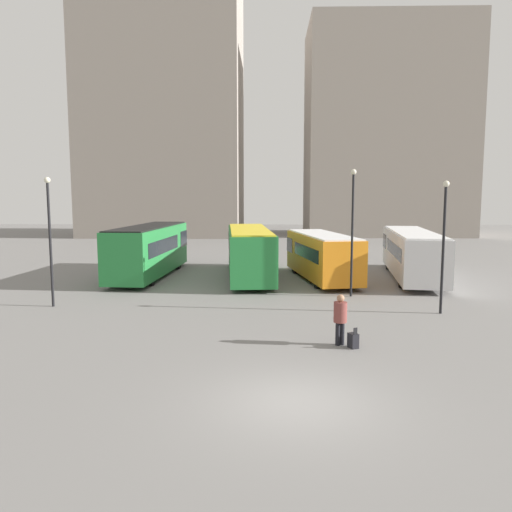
{
  "coord_description": "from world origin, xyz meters",
  "views": [
    {
      "loc": [
        -0.71,
        -11.96,
        5.11
      ],
      "look_at": [
        -1.28,
        10.89,
        2.38
      ],
      "focal_mm": 35.0,
      "sensor_mm": 36.0,
      "label": 1
    }
  ],
  "objects_px": {
    "bus_1": "(249,251)",
    "lamp_post_2": "(352,223)",
    "bus_0": "(150,249)",
    "lamp_post_1": "(444,236)",
    "traveler": "(340,315)",
    "bus_3": "(412,252)",
    "bus_2": "(322,255)",
    "lamp_post_0": "(50,232)",
    "suitcase": "(353,340)"
  },
  "relations": [
    {
      "from": "bus_3",
      "to": "lamp_post_1",
      "type": "bearing_deg",
      "value": 179.16
    },
    {
      "from": "lamp_post_0",
      "to": "lamp_post_2",
      "type": "height_order",
      "value": "lamp_post_2"
    },
    {
      "from": "lamp_post_0",
      "to": "lamp_post_1",
      "type": "distance_m",
      "value": 17.69
    },
    {
      "from": "bus_0",
      "to": "traveler",
      "type": "xyz_separation_m",
      "value": [
        10.11,
        -14.9,
        -0.71
      ]
    },
    {
      "from": "bus_2",
      "to": "suitcase",
      "type": "distance_m",
      "value": 14.18
    },
    {
      "from": "bus_1",
      "to": "lamp_post_2",
      "type": "distance_m",
      "value": 8.46
    },
    {
      "from": "bus_2",
      "to": "lamp_post_0",
      "type": "height_order",
      "value": "lamp_post_0"
    },
    {
      "from": "bus_2",
      "to": "suitcase",
      "type": "bearing_deg",
      "value": 168.61
    },
    {
      "from": "bus_0",
      "to": "lamp_post_1",
      "type": "xyz_separation_m",
      "value": [
        15.22,
        -10.07,
        1.63
      ]
    },
    {
      "from": "bus_0",
      "to": "bus_3",
      "type": "xyz_separation_m",
      "value": [
        16.69,
        -0.26,
        -0.15
      ]
    },
    {
      "from": "suitcase",
      "to": "lamp_post_0",
      "type": "relative_size",
      "value": 0.12
    },
    {
      "from": "bus_2",
      "to": "lamp_post_0",
      "type": "distance_m",
      "value": 15.68
    },
    {
      "from": "bus_3",
      "to": "suitcase",
      "type": "height_order",
      "value": "bus_3"
    },
    {
      "from": "bus_2",
      "to": "lamp_post_0",
      "type": "xyz_separation_m",
      "value": [
        -13.37,
        -7.96,
        1.96
      ]
    },
    {
      "from": "lamp_post_0",
      "to": "bus_3",
      "type": "bearing_deg",
      "value": 24.72
    },
    {
      "from": "bus_2",
      "to": "bus_3",
      "type": "xyz_separation_m",
      "value": [
        5.77,
        0.85,
        0.08
      ]
    },
    {
      "from": "bus_2",
      "to": "lamp_post_2",
      "type": "xyz_separation_m",
      "value": [
        0.98,
        -5.24,
        2.21
      ]
    },
    {
      "from": "lamp_post_0",
      "to": "bus_2",
      "type": "bearing_deg",
      "value": 30.79
    },
    {
      "from": "traveler",
      "to": "bus_3",
      "type": "bearing_deg",
      "value": -47.16
    },
    {
      "from": "lamp_post_0",
      "to": "lamp_post_1",
      "type": "bearing_deg",
      "value": -3.24
    },
    {
      "from": "suitcase",
      "to": "lamp_post_1",
      "type": "distance_m",
      "value": 7.64
    },
    {
      "from": "bus_0",
      "to": "bus_3",
      "type": "height_order",
      "value": "bus_0"
    },
    {
      "from": "bus_1",
      "to": "traveler",
      "type": "relative_size",
      "value": 6.54
    },
    {
      "from": "bus_2",
      "to": "lamp_post_0",
      "type": "relative_size",
      "value": 1.56
    },
    {
      "from": "lamp_post_1",
      "to": "bus_0",
      "type": "bearing_deg",
      "value": 146.49
    },
    {
      "from": "bus_0",
      "to": "lamp_post_0",
      "type": "bearing_deg",
      "value": 167.89
    },
    {
      "from": "bus_3",
      "to": "lamp_post_0",
      "type": "height_order",
      "value": "lamp_post_0"
    },
    {
      "from": "bus_1",
      "to": "lamp_post_1",
      "type": "distance_m",
      "value": 13.3
    },
    {
      "from": "bus_2",
      "to": "bus_3",
      "type": "bearing_deg",
      "value": -91.41
    },
    {
      "from": "bus_0",
      "to": "bus_1",
      "type": "xyz_separation_m",
      "value": [
        6.41,
        -0.25,
        -0.08
      ]
    },
    {
      "from": "lamp_post_0",
      "to": "bus_1",
      "type": "bearing_deg",
      "value": 44.9
    },
    {
      "from": "traveler",
      "to": "lamp_post_1",
      "type": "distance_m",
      "value": 7.4
    },
    {
      "from": "bus_1",
      "to": "lamp_post_0",
      "type": "xyz_separation_m",
      "value": [
        -8.85,
        -8.82,
        1.82
      ]
    },
    {
      "from": "lamp_post_1",
      "to": "bus_1",
      "type": "bearing_deg",
      "value": 131.87
    },
    {
      "from": "bus_0",
      "to": "suitcase",
      "type": "bearing_deg",
      "value": -142.38
    },
    {
      "from": "bus_2",
      "to": "traveler",
      "type": "height_order",
      "value": "bus_2"
    },
    {
      "from": "traveler",
      "to": "lamp_post_1",
      "type": "relative_size",
      "value": 0.31
    },
    {
      "from": "lamp_post_0",
      "to": "lamp_post_2",
      "type": "xyz_separation_m",
      "value": [
        14.34,
        2.73,
        0.25
      ]
    },
    {
      "from": "suitcase",
      "to": "lamp_post_0",
      "type": "height_order",
      "value": "lamp_post_0"
    },
    {
      "from": "lamp_post_2",
      "to": "suitcase",
      "type": "bearing_deg",
      "value": -98.83
    },
    {
      "from": "bus_0",
      "to": "bus_3",
      "type": "relative_size",
      "value": 0.91
    },
    {
      "from": "bus_0",
      "to": "bus_1",
      "type": "height_order",
      "value": "bus_0"
    },
    {
      "from": "bus_3",
      "to": "bus_1",
      "type": "bearing_deg",
      "value": 97.67
    },
    {
      "from": "bus_1",
      "to": "lamp_post_2",
      "type": "height_order",
      "value": "lamp_post_2"
    },
    {
      "from": "bus_0",
      "to": "bus_2",
      "type": "bearing_deg",
      "value": -92.83
    },
    {
      "from": "bus_3",
      "to": "lamp_post_2",
      "type": "xyz_separation_m",
      "value": [
        -4.8,
        -6.08,
        2.14
      ]
    },
    {
      "from": "bus_2",
      "to": "lamp_post_2",
      "type": "height_order",
      "value": "lamp_post_2"
    },
    {
      "from": "lamp_post_1",
      "to": "lamp_post_2",
      "type": "bearing_deg",
      "value": 131.67
    },
    {
      "from": "bus_1",
      "to": "suitcase",
      "type": "height_order",
      "value": "bus_1"
    },
    {
      "from": "suitcase",
      "to": "lamp_post_2",
      "type": "bearing_deg",
      "value": -31.78
    }
  ]
}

